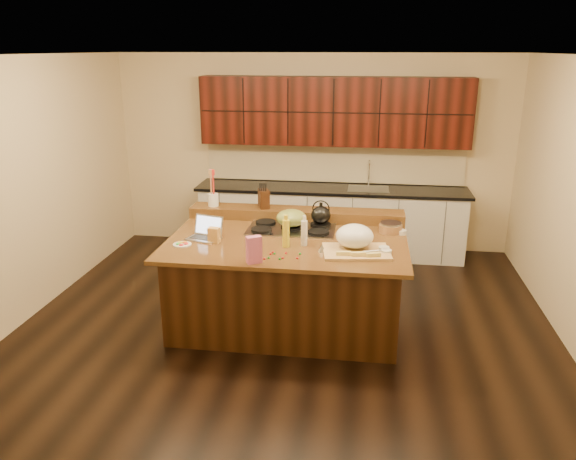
# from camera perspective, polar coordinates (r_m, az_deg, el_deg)

# --- Properties ---
(room) EXTENTS (5.52, 5.02, 2.72)m
(room) POSITION_cam_1_polar(r_m,az_deg,el_deg) (5.54, -0.07, 3.28)
(room) COLOR black
(room) RESTS_ON ground
(island) EXTENTS (2.40, 1.60, 0.92)m
(island) POSITION_cam_1_polar(r_m,az_deg,el_deg) (5.83, -0.07, -5.16)
(island) COLOR black
(island) RESTS_ON ground
(back_ledge) EXTENTS (2.40, 0.30, 0.12)m
(back_ledge) POSITION_cam_1_polar(r_m,az_deg,el_deg) (6.31, 0.83, 1.64)
(back_ledge) COLOR black
(back_ledge) RESTS_ON island
(cooktop) EXTENTS (0.92, 0.52, 0.05)m
(cooktop) POSITION_cam_1_polar(r_m,az_deg,el_deg) (5.94, 0.34, 0.15)
(cooktop) COLOR gray
(cooktop) RESTS_ON island
(back_counter) EXTENTS (3.70, 0.66, 2.40)m
(back_counter) POSITION_cam_1_polar(r_m,az_deg,el_deg) (7.75, 4.48, 4.73)
(back_counter) COLOR silver
(back_counter) RESTS_ON ground
(kettle) EXTENTS (0.28, 0.28, 0.19)m
(kettle) POSITION_cam_1_polar(r_m,az_deg,el_deg) (6.00, 3.35, 1.54)
(kettle) COLOR black
(kettle) RESTS_ON cooktop
(green_bowl) EXTENTS (0.39, 0.39, 0.18)m
(green_bowl) POSITION_cam_1_polar(r_m,az_deg,el_deg) (5.91, 0.34, 1.23)
(green_bowl) COLOR olive
(green_bowl) RESTS_ON cooktop
(laptop) EXTENTS (0.37, 0.32, 0.22)m
(laptop) POSITION_cam_1_polar(r_m,az_deg,el_deg) (5.74, -8.33, -0.24)
(laptop) COLOR #B7B7BC
(laptop) RESTS_ON island
(oil_bottle) EXTENTS (0.08, 0.08, 0.27)m
(oil_bottle) POSITION_cam_1_polar(r_m,az_deg,el_deg) (5.41, -0.21, -0.35)
(oil_bottle) COLOR yellow
(oil_bottle) RESTS_ON island
(vinegar_bottle) EXTENTS (0.07, 0.07, 0.25)m
(vinegar_bottle) POSITION_cam_1_polar(r_m,az_deg,el_deg) (5.45, 1.65, -0.31)
(vinegar_bottle) COLOR silver
(vinegar_bottle) RESTS_ON island
(wooden_tray) EXTENTS (0.67, 0.53, 0.25)m
(wooden_tray) POSITION_cam_1_polar(r_m,az_deg,el_deg) (5.35, 6.82, -0.97)
(wooden_tray) COLOR tan
(wooden_tray) RESTS_ON island
(ramekin_a) EXTENTS (0.13, 0.13, 0.04)m
(ramekin_a) POSITION_cam_1_polar(r_m,az_deg,el_deg) (5.33, 9.95, -2.22)
(ramekin_a) COLOR white
(ramekin_a) RESTS_ON island
(ramekin_b) EXTENTS (0.12, 0.12, 0.04)m
(ramekin_b) POSITION_cam_1_polar(r_m,az_deg,el_deg) (5.40, 9.72, -1.93)
(ramekin_b) COLOR white
(ramekin_b) RESTS_ON island
(ramekin_c) EXTENTS (0.10, 0.10, 0.04)m
(ramekin_c) POSITION_cam_1_polar(r_m,az_deg,el_deg) (5.92, 11.46, -0.21)
(ramekin_c) COLOR white
(ramekin_c) RESTS_ON island
(strainer_bowl) EXTENTS (0.28, 0.28, 0.09)m
(strainer_bowl) POSITION_cam_1_polar(r_m,az_deg,el_deg) (5.95, 10.38, 0.16)
(strainer_bowl) COLOR #996B3F
(strainer_bowl) RESTS_ON island
(kitchen_timer) EXTENTS (0.10, 0.10, 0.07)m
(kitchen_timer) POSITION_cam_1_polar(r_m,az_deg,el_deg) (5.32, 3.47, -1.86)
(kitchen_timer) COLOR silver
(kitchen_timer) RESTS_ON island
(pink_bag) EXTENTS (0.15, 0.13, 0.25)m
(pink_bag) POSITION_cam_1_polar(r_m,az_deg,el_deg) (5.02, -3.47, -2.01)
(pink_bag) COLOR #C75E88
(pink_bag) RESTS_ON island
(candy_plate) EXTENTS (0.18, 0.18, 0.01)m
(candy_plate) POSITION_cam_1_polar(r_m,az_deg,el_deg) (5.59, -10.70, -1.45)
(candy_plate) COLOR white
(candy_plate) RESTS_ON island
(package_box) EXTENTS (0.12, 0.10, 0.15)m
(package_box) POSITION_cam_1_polar(r_m,az_deg,el_deg) (5.59, -7.53, -0.51)
(package_box) COLOR #C89446
(package_box) RESTS_ON island
(utensil_crock) EXTENTS (0.16, 0.16, 0.14)m
(utensil_crock) POSITION_cam_1_polar(r_m,az_deg,el_deg) (6.46, -7.61, 3.07)
(utensil_crock) COLOR white
(utensil_crock) RESTS_ON back_ledge
(knife_block) EXTENTS (0.16, 0.20, 0.21)m
(knife_block) POSITION_cam_1_polar(r_m,az_deg,el_deg) (6.32, -2.48, 3.20)
(knife_block) COLOR black
(knife_block) RESTS_ON back_ledge
(gumdrop_0) EXTENTS (0.02, 0.02, 0.02)m
(gumdrop_0) POSITION_cam_1_polar(r_m,az_deg,el_deg) (5.13, -2.41, -2.92)
(gumdrop_0) COLOR red
(gumdrop_0) RESTS_ON island
(gumdrop_1) EXTENTS (0.02, 0.02, 0.02)m
(gumdrop_1) POSITION_cam_1_polar(r_m,az_deg,el_deg) (5.25, -1.38, -2.40)
(gumdrop_1) COLOR #198C26
(gumdrop_1) RESTS_ON island
(gumdrop_2) EXTENTS (0.02, 0.02, 0.02)m
(gumdrop_2) POSITION_cam_1_polar(r_m,az_deg,el_deg) (5.14, -0.51, -2.84)
(gumdrop_2) COLOR red
(gumdrop_2) RESTS_ON island
(gumdrop_3) EXTENTS (0.02, 0.02, 0.02)m
(gumdrop_3) POSITION_cam_1_polar(r_m,az_deg,el_deg) (5.24, 1.23, -2.42)
(gumdrop_3) COLOR #198C26
(gumdrop_3) RESTS_ON island
(gumdrop_4) EXTENTS (0.02, 0.02, 0.02)m
(gumdrop_4) POSITION_cam_1_polar(r_m,az_deg,el_deg) (5.26, -0.21, -2.36)
(gumdrop_4) COLOR red
(gumdrop_4) RESTS_ON island
(gumdrop_5) EXTENTS (0.02, 0.02, 0.02)m
(gumdrop_5) POSITION_cam_1_polar(r_m,az_deg,el_deg) (5.15, -1.97, -2.83)
(gumdrop_5) COLOR #198C26
(gumdrop_5) RESTS_ON island
(gumdrop_6) EXTENTS (0.02, 0.02, 0.02)m
(gumdrop_6) POSITION_cam_1_polar(r_m,az_deg,el_deg) (5.28, -1.52, -2.26)
(gumdrop_6) COLOR red
(gumdrop_6) RESTS_ON island
(gumdrop_7) EXTENTS (0.02, 0.02, 0.02)m
(gumdrop_7) POSITION_cam_1_polar(r_m,az_deg,el_deg) (5.12, -0.85, -2.95)
(gumdrop_7) COLOR #198C26
(gumdrop_7) RESTS_ON island
(gumdrop_8) EXTENTS (0.02, 0.02, 0.02)m
(gumdrop_8) POSITION_cam_1_polar(r_m,az_deg,el_deg) (5.14, 0.95, -2.86)
(gumdrop_8) COLOR red
(gumdrop_8) RESTS_ON island
(gumdrop_9) EXTENTS (0.02, 0.02, 0.02)m
(gumdrop_9) POSITION_cam_1_polar(r_m,az_deg,el_deg) (5.20, -3.09, -2.60)
(gumdrop_9) COLOR #198C26
(gumdrop_9) RESTS_ON island
(gumdrop_10) EXTENTS (0.02, 0.02, 0.02)m
(gumdrop_10) POSITION_cam_1_polar(r_m,az_deg,el_deg) (5.24, -1.78, -2.43)
(gumdrop_10) COLOR red
(gumdrop_10) RESTS_ON island
(gumdrop_11) EXTENTS (0.02, 0.02, 0.02)m
(gumdrop_11) POSITION_cam_1_polar(r_m,az_deg,el_deg) (5.29, -3.09, -2.26)
(gumdrop_11) COLOR #198C26
(gumdrop_11) RESTS_ON island
(gumdrop_12) EXTENTS (0.02, 0.02, 0.02)m
(gumdrop_12) POSITION_cam_1_polar(r_m,az_deg,el_deg) (5.14, -2.71, -2.85)
(gumdrop_12) COLOR red
(gumdrop_12) RESTS_ON island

